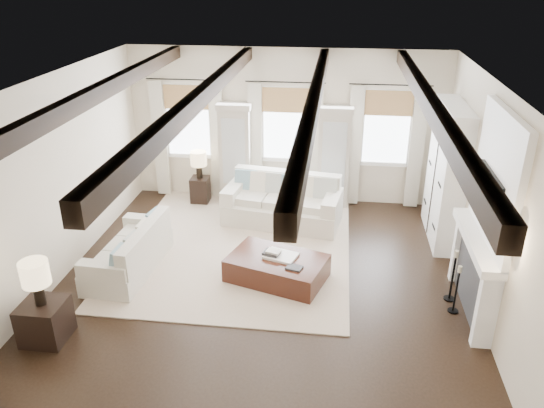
# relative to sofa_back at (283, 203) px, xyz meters

# --- Properties ---
(ground) EXTENTS (7.50, 7.50, 0.00)m
(ground) POSITION_rel_sofa_back_xyz_m (-0.09, -2.58, -0.39)
(ground) COLOR black
(ground) RESTS_ON ground
(room_shell) EXTENTS (6.54, 7.54, 3.22)m
(room_shell) POSITION_rel_sofa_back_xyz_m (0.66, -1.69, 1.50)
(room_shell) COLOR beige
(room_shell) RESTS_ON ground
(area_rug) EXTENTS (4.00, 4.88, 0.02)m
(area_rug) POSITION_rel_sofa_back_xyz_m (-0.71, -1.02, -0.38)
(area_rug) COLOR #C0AD98
(area_rug) RESTS_ON ground
(sofa_back) EXTENTS (2.36, 1.34, 0.96)m
(sofa_back) POSITION_rel_sofa_back_xyz_m (0.00, 0.00, 0.00)
(sofa_back) COLOR beige
(sofa_back) RESTS_ON ground
(sofa_left) EXTENTS (0.96, 1.92, 0.80)m
(sofa_left) POSITION_rel_sofa_back_xyz_m (-2.30, -2.14, -0.07)
(sofa_left) COLOR beige
(sofa_left) RESTS_ON ground
(ottoman) EXTENTS (1.73, 1.36, 0.40)m
(ottoman) POSITION_rel_sofa_back_xyz_m (0.13, -2.12, -0.19)
(ottoman) COLOR black
(ottoman) RESTS_ON ground
(tray) EXTENTS (0.59, 0.51, 0.04)m
(tray) POSITION_rel_sofa_back_xyz_m (0.19, -2.08, 0.02)
(tray) COLOR white
(tray) RESTS_ON ottoman
(book_lower) EXTENTS (0.31, 0.27, 0.04)m
(book_lower) POSITION_rel_sofa_back_xyz_m (0.04, -2.08, 0.06)
(book_lower) COLOR #262628
(book_lower) RESTS_ON tray
(book_upper) EXTENTS (0.26, 0.23, 0.03)m
(book_upper) POSITION_rel_sofa_back_xyz_m (0.07, -2.08, 0.10)
(book_upper) COLOR beige
(book_upper) RESTS_ON book_lower
(book_loose) EXTENTS (0.28, 0.24, 0.03)m
(book_loose) POSITION_rel_sofa_back_xyz_m (0.43, -2.41, 0.02)
(book_loose) COLOR #262628
(book_loose) RESTS_ON ottoman
(side_table_front) EXTENTS (0.57, 0.57, 0.57)m
(side_table_front) POSITION_rel_sofa_back_xyz_m (-2.81, -3.99, -0.11)
(side_table_front) COLOR black
(side_table_front) RESTS_ON ground
(lamp_front) EXTENTS (0.37, 0.37, 0.64)m
(lamp_front) POSITION_rel_sofa_back_xyz_m (-2.81, -3.99, 0.61)
(lamp_front) COLOR black
(lamp_front) RESTS_ON side_table_front
(side_table_back) EXTENTS (0.37, 0.37, 0.56)m
(side_table_back) POSITION_rel_sofa_back_xyz_m (-1.85, 0.72, -0.11)
(side_table_back) COLOR black
(side_table_back) RESTS_ON ground
(lamp_back) EXTENTS (0.34, 0.34, 0.58)m
(lamp_back) POSITION_rel_sofa_back_xyz_m (-1.85, 0.72, 0.56)
(lamp_back) COLOR black
(lamp_back) RESTS_ON side_table_back
(candlestick_near) EXTENTS (0.16, 0.16, 0.77)m
(candlestick_near) POSITION_rel_sofa_back_xyz_m (2.81, -2.66, -0.07)
(candlestick_near) COLOR black
(candlestick_near) RESTS_ON ground
(candlestick_far) EXTENTS (0.17, 0.17, 0.85)m
(candlestick_far) POSITION_rel_sofa_back_xyz_m (2.81, -2.35, -0.04)
(candlestick_far) COLOR black
(candlestick_far) RESTS_ON ground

